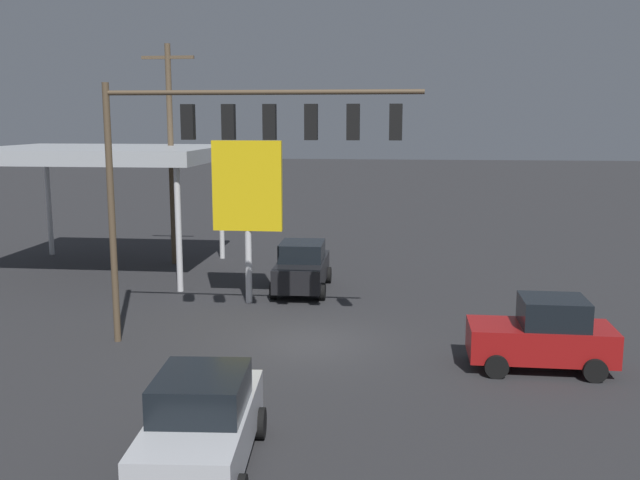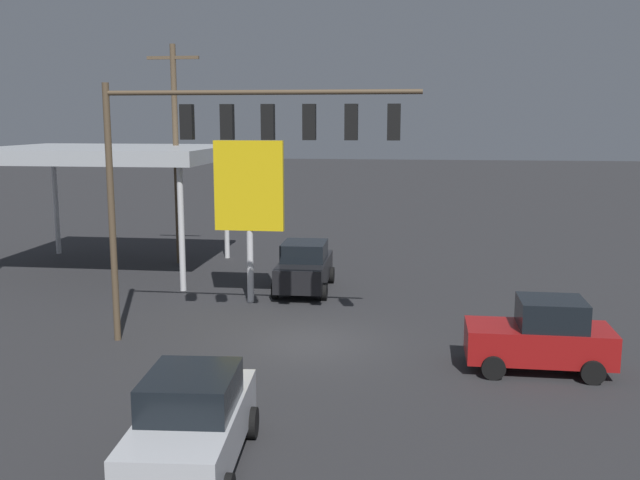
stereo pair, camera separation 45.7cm
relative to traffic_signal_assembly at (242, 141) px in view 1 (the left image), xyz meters
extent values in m
plane|color=#2D2D30|center=(-1.96, -0.50, -6.03)|extent=(200.00, 200.00, 0.00)
cylinder|color=brown|center=(3.95, 0.03, -2.19)|extent=(0.20, 0.20, 7.70)
cylinder|color=brown|center=(-0.58, 0.03, 1.36)|extent=(9.06, 0.14, 0.14)
cube|color=black|center=(1.55, 0.03, 0.54)|extent=(0.36, 0.28, 1.00)
sphere|color=#360505|center=(1.55, -0.16, 0.84)|extent=(0.22, 0.22, 0.22)
sphere|color=#392305|center=(1.55, -0.16, 0.54)|extent=(0.22, 0.22, 0.22)
sphere|color=#41FF6B|center=(1.55, -0.16, 0.24)|extent=(0.22, 0.22, 0.22)
cube|color=black|center=(0.37, 0.03, 0.54)|extent=(0.36, 0.28, 1.00)
sphere|color=#360505|center=(0.37, -0.16, 0.84)|extent=(0.22, 0.22, 0.22)
sphere|color=#392305|center=(0.37, -0.16, 0.54)|extent=(0.22, 0.22, 0.22)
sphere|color=#41FF6B|center=(0.37, -0.16, 0.24)|extent=(0.22, 0.22, 0.22)
cube|color=black|center=(-0.81, 0.03, 0.54)|extent=(0.36, 0.28, 1.00)
sphere|color=#360505|center=(-0.81, -0.16, 0.84)|extent=(0.22, 0.22, 0.22)
sphere|color=#392305|center=(-0.81, -0.16, 0.54)|extent=(0.22, 0.22, 0.22)
sphere|color=#41FF6B|center=(-0.81, -0.16, 0.24)|extent=(0.22, 0.22, 0.22)
cube|color=black|center=(-1.99, 0.03, 0.54)|extent=(0.36, 0.28, 1.00)
sphere|color=#360505|center=(-1.99, -0.16, 0.84)|extent=(0.22, 0.22, 0.22)
sphere|color=#392305|center=(-1.99, -0.16, 0.54)|extent=(0.22, 0.22, 0.22)
sphere|color=#41FF6B|center=(-1.99, -0.16, 0.24)|extent=(0.22, 0.22, 0.22)
cube|color=black|center=(-3.16, 0.03, 0.54)|extent=(0.36, 0.28, 1.00)
sphere|color=#360505|center=(-3.16, -0.16, 0.84)|extent=(0.22, 0.22, 0.22)
sphere|color=#392305|center=(-3.16, -0.16, 0.54)|extent=(0.22, 0.22, 0.22)
sphere|color=#41FF6B|center=(-3.16, -0.16, 0.24)|extent=(0.22, 0.22, 0.22)
cube|color=black|center=(-4.34, 0.03, 0.54)|extent=(0.36, 0.28, 1.00)
sphere|color=#360505|center=(-4.34, -0.16, 0.84)|extent=(0.22, 0.22, 0.22)
sphere|color=#392305|center=(-4.34, -0.16, 0.54)|extent=(0.22, 0.22, 0.22)
sphere|color=#41FF6B|center=(-4.34, -0.16, 0.24)|extent=(0.22, 0.22, 0.22)
cylinder|color=brown|center=(5.89, -11.66, -1.05)|extent=(0.26, 0.26, 9.98)
cube|color=brown|center=(5.89, -11.66, 3.34)|extent=(2.40, 0.14, 0.14)
cube|color=#B2B7BC|center=(8.32, -9.76, -0.86)|extent=(9.88, 7.94, 0.60)
cube|color=red|center=(8.32, -13.75, -0.86)|extent=(9.88, 0.06, 0.36)
cylinder|color=silver|center=(3.98, -13.13, -3.60)|extent=(0.24, 0.24, 4.87)
cylinder|color=silver|center=(12.66, -13.13, -3.60)|extent=(0.24, 0.24, 4.87)
cylinder|color=silver|center=(3.98, -6.39, -3.60)|extent=(0.24, 0.24, 4.87)
cylinder|color=silver|center=(0.94, -4.97, -3.08)|extent=(0.24, 0.24, 5.91)
cube|color=yellow|center=(0.94, -4.97, -1.74)|extent=(2.52, 0.24, 3.23)
cube|color=black|center=(0.94, -5.10, -1.74)|extent=(1.76, 0.04, 1.13)
cube|color=black|center=(-0.76, -7.02, -5.25)|extent=(1.89, 4.43, 0.90)
cube|color=black|center=(-0.76, -7.02, -4.45)|extent=(1.69, 2.03, 0.70)
cylinder|color=black|center=(-1.70, -5.60, -5.70)|extent=(0.23, 0.66, 0.66)
cylinder|color=black|center=(0.14, -5.57, -5.70)|extent=(0.23, 0.66, 0.66)
cylinder|color=black|center=(-1.65, -8.46, -5.70)|extent=(0.23, 0.66, 0.66)
cylinder|color=black|center=(0.19, -8.43, -5.70)|extent=(0.23, 0.66, 0.66)
cube|color=silver|center=(-0.82, 7.62, -5.25)|extent=(2.11, 4.52, 0.90)
cube|color=black|center=(-0.82, 7.62, -4.45)|extent=(1.80, 2.11, 0.70)
cylinder|color=black|center=(-1.63, 6.13, -5.70)|extent=(0.27, 0.67, 0.66)
cylinder|color=black|center=(0.20, 6.26, -5.70)|extent=(0.27, 0.67, 0.66)
cube|color=maroon|center=(-8.31, 1.11, -5.27)|extent=(3.82, 1.74, 0.90)
cube|color=black|center=(-8.61, 1.11, -4.44)|extent=(1.72, 1.58, 0.76)
cylinder|color=black|center=(-7.07, 1.96, -5.72)|extent=(0.62, 0.23, 0.62)
cylinder|color=black|center=(-7.09, 0.22, -5.72)|extent=(0.62, 0.23, 0.62)
cylinder|color=black|center=(-9.54, 1.99, -5.72)|extent=(0.62, 0.23, 0.62)
cylinder|color=black|center=(-9.56, 0.25, -5.72)|extent=(0.62, 0.23, 0.62)
camera|label=1|loc=(-4.44, 20.05, 0.62)|focal=40.00mm
camera|label=2|loc=(-4.90, 20.00, 0.62)|focal=40.00mm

